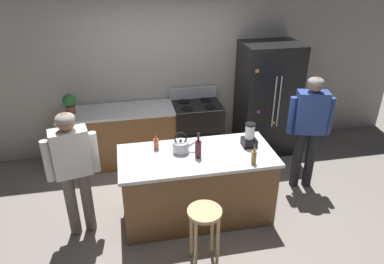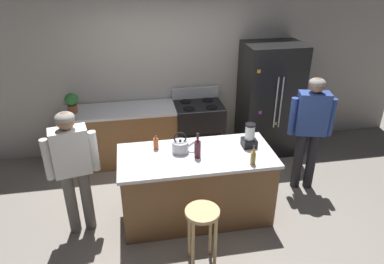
{
  "view_description": "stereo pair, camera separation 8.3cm",
  "coord_description": "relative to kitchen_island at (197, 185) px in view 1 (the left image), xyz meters",
  "views": [
    {
      "loc": [
        -0.78,
        -3.62,
        3.07
      ],
      "look_at": [
        0.0,
        0.3,
        1.05
      ],
      "focal_mm": 33.61,
      "sensor_mm": 36.0,
      "label": 1
    },
    {
      "loc": [
        -0.7,
        -3.63,
        3.07
      ],
      "look_at": [
        0.0,
        0.3,
        1.05
      ],
      "focal_mm": 33.61,
      "sensor_mm": 36.0,
      "label": 2
    }
  ],
  "objects": [
    {
      "name": "ground_plane",
      "position": [
        0.0,
        0.0,
        -0.45
      ],
      "size": [
        14.0,
        14.0,
        0.0
      ],
      "primitive_type": "plane",
      "color": "gray"
    },
    {
      "name": "blender_appliance",
      "position": [
        0.68,
        0.08,
        0.58
      ],
      "size": [
        0.17,
        0.17,
        0.31
      ],
      "color": "black",
      "rests_on": "kitchen_island"
    },
    {
      "name": "bottle_cooking_sauce",
      "position": [
        -0.46,
        0.22,
        0.53
      ],
      "size": [
        0.06,
        0.06,
        0.22
      ],
      "color": "#B24C26",
      "rests_on": "kitchen_island"
    },
    {
      "name": "tea_kettle",
      "position": [
        -0.18,
        0.09,
        0.53
      ],
      "size": [
        0.28,
        0.2,
        0.27
      ],
      "color": "#B7BABF",
      "rests_on": "kitchen_island"
    },
    {
      "name": "kitchen_island",
      "position": [
        0.0,
        0.0,
        0.0
      ],
      "size": [
        1.87,
        0.87,
        0.9
      ],
      "color": "brown",
      "rests_on": "ground_plane"
    },
    {
      "name": "person_by_sink_right",
      "position": [
        1.62,
        0.35,
        0.54
      ],
      "size": [
        0.59,
        0.31,
        1.64
      ],
      "color": "#26262B",
      "rests_on": "ground_plane"
    },
    {
      "name": "bottle_vinegar",
      "position": [
        0.59,
        -0.32,
        0.53
      ],
      "size": [
        0.06,
        0.06,
        0.24
      ],
      "color": "olive",
      "rests_on": "kitchen_island"
    },
    {
      "name": "back_wall",
      "position": [
        0.0,
        1.95,
        0.9
      ],
      "size": [
        8.0,
        0.1,
        2.7
      ],
      "primitive_type": "cube",
      "color": "#BCB7AD",
      "rests_on": "ground_plane"
    },
    {
      "name": "bottle_wine",
      "position": [
        0.0,
        -0.07,
        0.56
      ],
      "size": [
        0.08,
        0.08,
        0.32
      ],
      "color": "#471923",
      "rests_on": "kitchen_island"
    },
    {
      "name": "potted_plant",
      "position": [
        -1.59,
        1.55,
        0.62
      ],
      "size": [
        0.2,
        0.2,
        0.3
      ],
      "color": "brown",
      "rests_on": "back_counter_run"
    },
    {
      "name": "refrigerator",
      "position": [
        1.49,
        1.5,
        0.46
      ],
      "size": [
        0.9,
        0.73,
        1.82
      ],
      "color": "black",
      "rests_on": "ground_plane"
    },
    {
      "name": "person_by_island_left",
      "position": [
        -1.42,
        -0.02,
        0.5
      ],
      "size": [
        0.6,
        0.3,
        1.57
      ],
      "color": "#66605B",
      "rests_on": "ground_plane"
    },
    {
      "name": "back_counter_run",
      "position": [
        -0.8,
        1.55,
        -0.0
      ],
      "size": [
        2.0,
        0.64,
        0.9
      ],
      "color": "brown",
      "rests_on": "ground_plane"
    },
    {
      "name": "bar_stool",
      "position": [
        -0.09,
        -0.81,
        0.1
      ],
      "size": [
        0.36,
        0.36,
        0.71
      ],
      "color": "tan",
      "rests_on": "ground_plane"
    },
    {
      "name": "stove_range",
      "position": [
        0.32,
        1.52,
        0.01
      ],
      "size": [
        0.76,
        0.65,
        1.08
      ],
      "color": "black",
      "rests_on": "ground_plane"
    }
  ]
}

